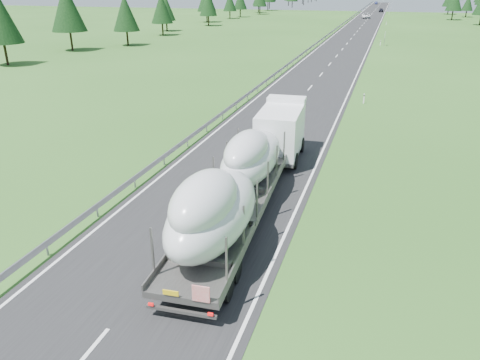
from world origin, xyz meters
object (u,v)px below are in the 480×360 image
(highway_sign, at_px, (385,36))
(boat_truck, at_px, (245,169))
(distant_car_blue, at_px, (376,3))
(distant_van, at_px, (366,16))
(distant_car_dark, at_px, (381,10))

(highway_sign, distance_m, boat_truck, 77.08)
(boat_truck, distance_m, distant_car_blue, 270.43)
(distant_van, bearing_deg, highway_sign, -87.19)
(distant_car_blue, bearing_deg, distant_car_dark, -87.41)
(boat_truck, height_order, distant_van, boat_truck)
(distant_car_blue, bearing_deg, highway_sign, -88.45)
(highway_sign, distance_m, distant_van, 77.25)
(highway_sign, xyz_separation_m, distant_car_blue, (-9.38, 193.50, -1.09))
(distant_car_dark, bearing_deg, distant_car_blue, 94.17)
(boat_truck, distance_m, distant_van, 153.75)
(distant_van, bearing_deg, boat_truck, -92.14)
(distant_van, relative_size, distant_car_dark, 1.37)
(distant_car_dark, xyz_separation_m, distant_car_blue, (-5.16, 77.42, -0.03))
(highway_sign, relative_size, boat_truck, 0.12)
(highway_sign, xyz_separation_m, distant_car_dark, (-4.22, 116.08, -1.06))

